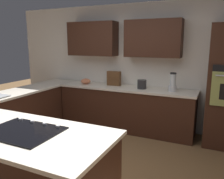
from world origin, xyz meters
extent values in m
plane|color=brown|center=(0.00, 0.00, 0.00)|extent=(14.00, 14.00, 0.00)
cube|color=white|center=(0.00, -2.10, 1.30)|extent=(6.00, 0.10, 2.60)
cube|color=#381E14|center=(-0.40, -1.88, 1.88)|extent=(1.10, 0.34, 0.72)
cube|color=#381E14|center=(0.95, -1.88, 1.88)|extent=(1.10, 0.34, 0.72)
cube|color=#381E14|center=(0.10, -1.72, 0.43)|extent=(2.80, 0.60, 0.86)
cube|color=silver|center=(0.10, -1.72, 0.88)|extent=(2.84, 0.64, 0.04)
cube|color=#381E14|center=(1.82, -0.55, 0.43)|extent=(0.60, 2.90, 0.86)
cube|color=silver|center=(1.82, -0.55, 0.88)|extent=(0.64, 2.94, 0.04)
cube|color=#381E14|center=(0.18, 0.96, 0.43)|extent=(1.85, 0.90, 0.86)
cube|color=silver|center=(0.18, 0.96, 0.88)|extent=(1.93, 0.98, 0.04)
cube|color=black|center=(0.18, 0.96, 0.91)|extent=(0.76, 0.56, 0.01)
cylinder|color=#B2B2B7|center=(-0.09, 0.73, 0.92)|extent=(0.04, 0.04, 0.02)
cylinder|color=#B2B2B7|center=(0.09, 0.73, 0.92)|extent=(0.04, 0.04, 0.02)
cylinder|color=#B2B2B7|center=(0.27, 0.73, 0.92)|extent=(0.04, 0.04, 0.02)
cylinder|color=#B2B2B7|center=(0.45, 0.73, 0.92)|extent=(0.04, 0.04, 0.02)
cylinder|color=silver|center=(-0.85, -1.71, 0.96)|extent=(0.15, 0.15, 0.11)
cylinder|color=silver|center=(-0.85, -1.71, 1.12)|extent=(0.11, 0.11, 0.22)
cylinder|color=black|center=(-0.85, -1.71, 1.24)|extent=(0.12, 0.12, 0.03)
ellipsoid|color=#CC724C|center=(1.05, -1.71, 0.96)|extent=(0.22, 0.22, 0.12)
cube|color=brown|center=(0.40, -1.80, 1.05)|extent=(0.29, 0.10, 0.31)
cube|color=brown|center=(0.40, -1.75, 1.05)|extent=(0.28, 0.02, 0.02)
cylinder|color=#262628|center=(-0.25, -1.71, 0.99)|extent=(0.18, 0.18, 0.18)
camera|label=1|loc=(-1.59, 2.60, 1.81)|focal=36.77mm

